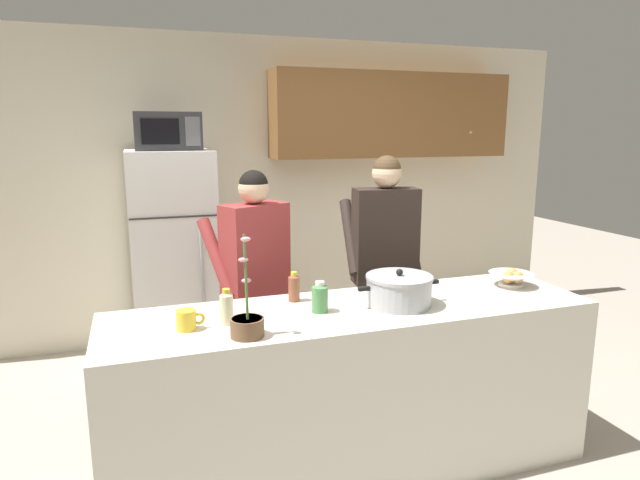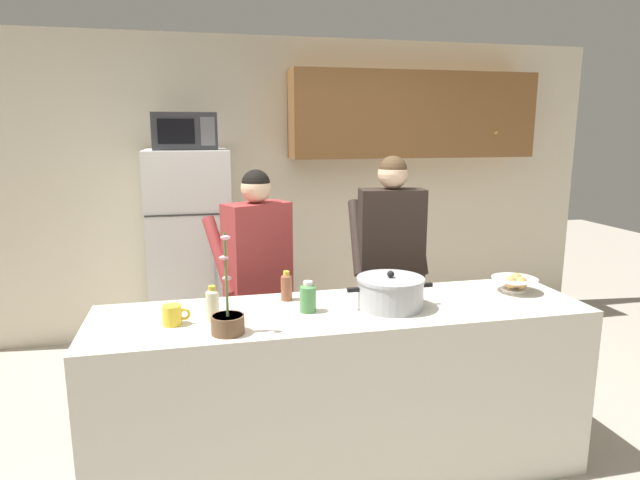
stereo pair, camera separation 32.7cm
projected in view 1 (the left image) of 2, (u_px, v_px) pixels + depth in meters
ground_plane at (352, 467)px, 2.99m from camera, size 14.00×14.00×0.00m
back_wall_unit at (288, 172)px, 4.88m from camera, size 6.00×0.48×2.60m
kitchen_island at (353, 390)px, 2.90m from camera, size 2.53×0.68×0.92m
refrigerator at (174, 257)px, 4.30m from camera, size 0.64×0.68×1.67m
microwave at (167, 131)px, 4.08m from camera, size 0.48×0.37×0.28m
person_near_pot at (255, 267)px, 3.39m from camera, size 0.59×0.54×1.58m
person_by_sink at (384, 249)px, 3.66m from camera, size 0.54×0.47×1.66m
cooking_pot at (399, 290)px, 2.84m from camera, size 0.46×0.35×0.20m
coffee_mug at (187, 320)px, 2.49m from camera, size 0.13×0.09×0.10m
bread_bowl at (511, 278)px, 3.18m from camera, size 0.25×0.25×0.10m
bottle_near_edge at (320, 297)px, 2.73m from camera, size 0.08×0.08×0.16m
bottle_mid_counter at (294, 287)px, 2.90m from camera, size 0.06×0.06×0.16m
bottle_far_corner at (227, 307)px, 2.55m from camera, size 0.06×0.06×0.17m
potted_orchid at (247, 323)px, 2.41m from camera, size 0.15×0.15×0.46m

